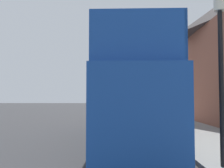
% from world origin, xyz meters
% --- Properties ---
extents(ground_plane, '(144.00, 144.00, 0.00)m').
position_xyz_m(ground_plane, '(0.00, 21.00, 0.00)').
color(ground_plane, '#333335').
extents(sidewalk, '(3.95, 108.00, 0.14)m').
position_xyz_m(sidewalk, '(7.62, 18.00, 0.07)').
color(sidewalk, gray).
rests_on(sidewalk, ground_plane).
extents(tour_bus, '(2.67, 11.21, 4.19)m').
position_xyz_m(tour_bus, '(3.92, 8.82, 1.84)').
color(tour_bus, '#19479E').
rests_on(tour_bus, ground_plane).
extents(parked_car_ahead_of_bus, '(1.81, 4.27, 1.41)m').
position_xyz_m(parked_car_ahead_of_bus, '(4.54, 17.32, 0.66)').
color(parked_car_ahead_of_bus, maroon).
rests_on(parked_car_ahead_of_bus, ground_plane).
extents(lamp_post_nearest, '(0.35, 0.35, 4.94)m').
position_xyz_m(lamp_post_nearest, '(6.16, 4.41, 3.53)').
color(lamp_post_nearest, black).
rests_on(lamp_post_nearest, sidewalk).
extents(lamp_post_second, '(0.35, 0.35, 5.13)m').
position_xyz_m(lamp_post_second, '(6.32, 12.72, 3.64)').
color(lamp_post_second, black).
rests_on(lamp_post_second, sidewalk).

